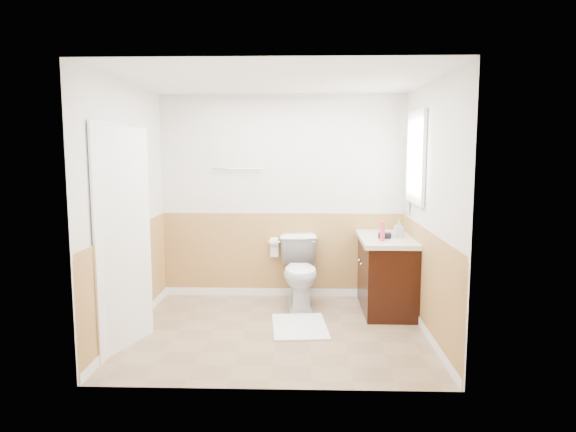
{
  "coord_description": "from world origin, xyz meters",
  "views": [
    {
      "loc": [
        0.27,
        -5.14,
        1.85
      ],
      "look_at": [
        0.1,
        0.25,
        1.15
      ],
      "focal_mm": 32.7,
      "sensor_mm": 36.0,
      "label": 1
    }
  ],
  "objects_px": {
    "toilet": "(300,272)",
    "vanity_cabinet": "(386,275)",
    "bath_mat": "(300,326)",
    "soap_dispenser": "(399,229)",
    "lotion_bottle": "(382,231)"
  },
  "relations": [
    {
      "from": "toilet",
      "to": "vanity_cabinet",
      "type": "relative_size",
      "value": 0.74
    },
    {
      "from": "vanity_cabinet",
      "to": "soap_dispenser",
      "type": "height_order",
      "value": "soap_dispenser"
    },
    {
      "from": "lotion_bottle",
      "to": "toilet",
      "type": "bearing_deg",
      "value": 155.2
    },
    {
      "from": "toilet",
      "to": "vanity_cabinet",
      "type": "height_order",
      "value": "toilet"
    },
    {
      "from": "vanity_cabinet",
      "to": "lotion_bottle",
      "type": "bearing_deg",
      "value": -108.42
    },
    {
      "from": "toilet",
      "to": "vanity_cabinet",
      "type": "bearing_deg",
      "value": -11.49
    },
    {
      "from": "toilet",
      "to": "soap_dispenser",
      "type": "bearing_deg",
      "value": -13.38
    },
    {
      "from": "bath_mat",
      "to": "lotion_bottle",
      "type": "bearing_deg",
      "value": 22.15
    },
    {
      "from": "bath_mat",
      "to": "lotion_bottle",
      "type": "distance_m",
      "value": 1.35
    },
    {
      "from": "soap_dispenser",
      "to": "lotion_bottle",
      "type": "bearing_deg",
      "value": -131.36
    },
    {
      "from": "vanity_cabinet",
      "to": "soap_dispenser",
      "type": "distance_m",
      "value": 0.56
    },
    {
      "from": "lotion_bottle",
      "to": "soap_dispenser",
      "type": "bearing_deg",
      "value": 48.64
    },
    {
      "from": "bath_mat",
      "to": "soap_dispenser",
      "type": "xyz_separation_m",
      "value": [
        1.11,
        0.61,
        0.94
      ]
    },
    {
      "from": "lotion_bottle",
      "to": "bath_mat",
      "type": "bearing_deg",
      "value": -157.85
    },
    {
      "from": "bath_mat",
      "to": "soap_dispenser",
      "type": "relative_size",
      "value": 4.02
    }
  ]
}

